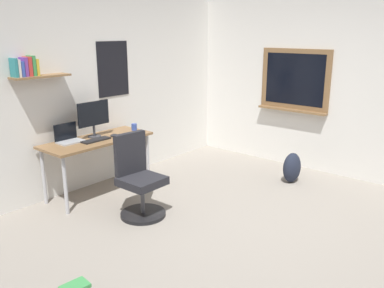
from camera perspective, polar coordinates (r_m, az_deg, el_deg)
ground_plane at (r=4.39m, az=7.56°, el=-12.40°), size 5.20×5.20×0.00m
wall_back at (r=5.62m, az=-13.63°, el=7.54°), size 5.00×0.30×2.60m
wall_right at (r=6.15m, az=20.36°, el=7.66°), size 0.22×5.00×2.60m
desk at (r=5.30m, az=-13.16°, el=-0.09°), size 1.42×0.58×0.73m
office_chair at (r=4.66m, az=-7.53°, el=-5.19°), size 0.52×0.52×0.95m
laptop at (r=5.20m, az=-16.99°, el=0.86°), size 0.31×0.21×0.23m
monitor_primary at (r=5.31m, az=-13.69°, el=3.78°), size 0.46×0.17×0.46m
keyboard at (r=5.18m, az=-13.36°, el=0.54°), size 0.37×0.13×0.02m
computer_mouse at (r=5.34m, az=-10.97°, el=1.22°), size 0.10×0.06×0.03m
coffee_mug at (r=5.62m, az=-8.15°, el=2.38°), size 0.08×0.08×0.09m
backpack at (r=5.83m, az=13.89°, el=-3.25°), size 0.32×0.22×0.42m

